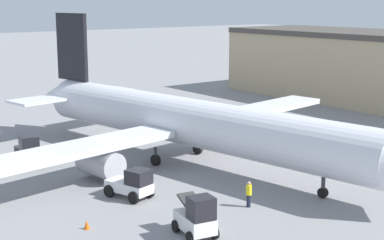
% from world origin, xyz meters
% --- Properties ---
extents(ground_plane, '(400.00, 400.00, 0.00)m').
position_xyz_m(ground_plane, '(0.00, 0.00, 0.00)').
color(ground_plane, gray).
extents(airplane, '(41.71, 38.99, 11.98)m').
position_xyz_m(airplane, '(-1.00, -0.16, 3.40)').
color(airplane, silver).
rests_on(airplane, ground_plane).
extents(ground_crew_worker, '(0.38, 0.38, 1.73)m').
position_xyz_m(ground_crew_worker, '(10.50, -3.37, 0.92)').
color(ground_crew_worker, '#1E2338').
rests_on(ground_crew_worker, ground_plane).
extents(baggage_tug, '(3.69, 2.43, 2.60)m').
position_xyz_m(baggage_tug, '(-7.62, -10.95, 1.17)').
color(baggage_tug, '#2D2D33').
rests_on(baggage_tug, ground_plane).
extents(belt_loader_truck, '(2.96, 2.25, 2.53)m').
position_xyz_m(belt_loader_truck, '(12.30, -9.05, 1.15)').
color(belt_loader_truck, silver).
rests_on(belt_loader_truck, ground_plane).
extents(pushback_tug, '(3.54, 2.57, 2.11)m').
position_xyz_m(pushback_tug, '(4.40, -8.48, 0.99)').
color(pushback_tug, silver).
rests_on(pushback_tug, ground_plane).
extents(safety_cone_near, '(0.36, 0.36, 0.55)m').
position_xyz_m(safety_cone_near, '(7.49, -13.52, 0.28)').
color(safety_cone_near, '#EF590F').
rests_on(safety_cone_near, ground_plane).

